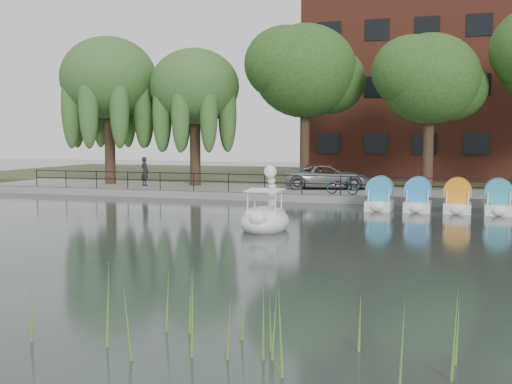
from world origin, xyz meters
The scene contains 16 objects.
ground_plane centered at (0.00, 0.00, 0.00)m, with size 120.00×120.00×0.00m, color #37453F.
promenade centered at (0.00, 16.00, 0.20)m, with size 40.00×6.00×0.40m, color gray.
kerb centered at (0.00, 13.05, 0.20)m, with size 40.00×0.25×0.40m, color gray.
land_strip centered at (0.00, 30.00, 0.18)m, with size 60.00×22.00×0.36m, color #47512D.
railing centered at (0.00, 13.25, 1.15)m, with size 32.00×0.05×1.00m.
apartment_building centered at (7.00, 29.97, 9.36)m, with size 20.00×10.07×18.00m.
willow_left centered at (-13.00, 16.50, 6.87)m, with size 5.88×5.88×9.01m.
willow_mid centered at (-7.50, 17.00, 6.25)m, with size 5.32×5.32×8.15m.
broadleaf_center centered at (-1.00, 18.00, 7.06)m, with size 6.00×6.00×9.25m.
broadleaf_right centered at (6.00, 17.50, 6.39)m, with size 5.40×5.40×8.32m.
minivan centered at (0.63, 16.88, 1.18)m, with size 5.57×2.56×1.55m, color gray.
bicycle centered at (1.99, 13.73, 0.90)m, with size 1.72×0.60×1.00m, color gray.
pedestrian centered at (-10.16, 15.60, 1.39)m, with size 0.71×0.48×1.98m, color black.
swan_boat centered at (1.04, 3.42, 0.50)m, with size 1.91×2.86×2.29m.
pedal_boat_row centered at (7.62, 10.96, 0.61)m, with size 7.95×1.70×1.40m.
reed_bank centered at (2.00, -9.50, 0.60)m, with size 24.00×2.40×1.20m.
Camera 1 is at (7.73, -18.56, 3.40)m, focal length 45.00 mm.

